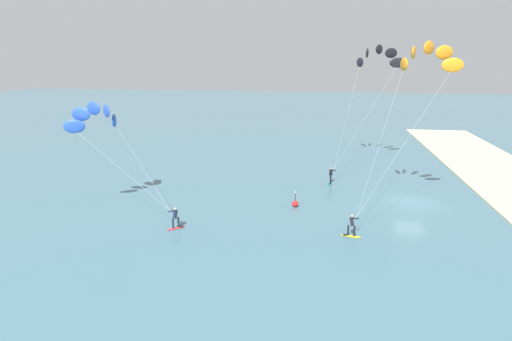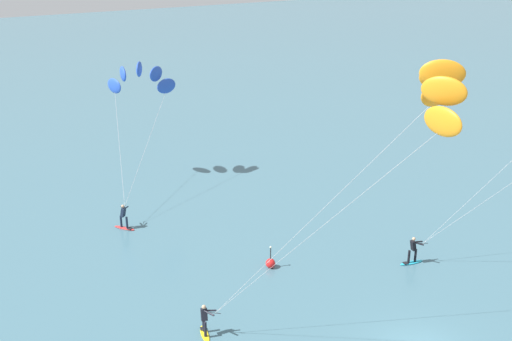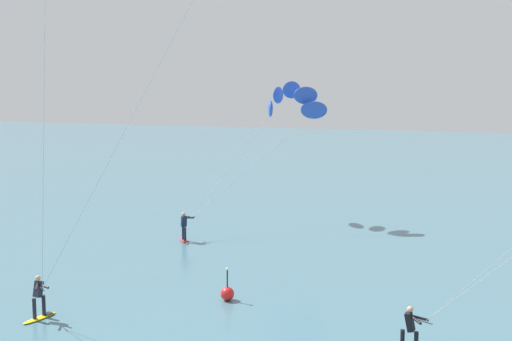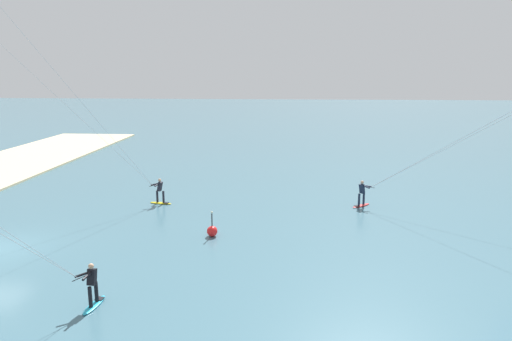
{
  "view_description": "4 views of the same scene",
  "coord_description": "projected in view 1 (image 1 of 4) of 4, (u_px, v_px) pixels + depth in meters",
  "views": [
    {
      "loc": [
        -38.35,
        8.26,
        12.68
      ],
      "look_at": [
        -3.61,
        13.42,
        3.37
      ],
      "focal_mm": 30.63,
      "sensor_mm": 36.0,
      "label": 1
    },
    {
      "loc": [
        -17.88,
        -19.23,
        18.94
      ],
      "look_at": [
        -2.07,
        13.26,
        4.8
      ],
      "focal_mm": 46.08,
      "sensor_mm": 36.0,
      "label": 2
    },
    {
      "loc": [
        7.13,
        -13.4,
        8.6
      ],
      "look_at": [
        -2.31,
        12.59,
        5.06
      ],
      "focal_mm": 45.42,
      "sensor_mm": 36.0,
      "label": 3
    },
    {
      "loc": [
        20.23,
        14.15,
        8.53
      ],
      "look_at": [
        -6.32,
        12.18,
        2.78
      ],
      "focal_mm": 32.67,
      "sensor_mm": 36.0,
      "label": 4
    }
  ],
  "objects": [
    {
      "name": "ground_plane",
      "position": [
        411.0,
        203.0,
        38.75
      ],
      "size": [
        240.0,
        240.0,
        0.0
      ],
      "primitive_type": "plane",
      "color": "#426B7A"
    },
    {
      "name": "kitesurfer_nearshore",
      "position": [
        98.0,
        120.0,
        35.64
      ],
      "size": [
        7.05,
        10.25,
        9.03
      ],
      "color": "red",
      "rests_on": "ground"
    },
    {
      "name": "kitesurfer_mid_water",
      "position": [
        425.0,
        63.0,
        34.78
      ],
      "size": [
        10.26,
        9.13,
        13.79
      ],
      "color": "yellow",
      "rests_on": "ground"
    },
    {
      "name": "kitesurfer_far_out",
      "position": [
        377.0,
        60.0,
        49.41
      ],
      "size": [
        12.25,
        8.24,
        13.86
      ],
      "color": "#23ADD1",
      "rests_on": "ground"
    },
    {
      "name": "marker_buoy",
      "position": [
        295.0,
        204.0,
        37.57
      ],
      "size": [
        0.56,
        0.56,
        1.38
      ],
      "color": "red",
      "rests_on": "ground"
    }
  ]
}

